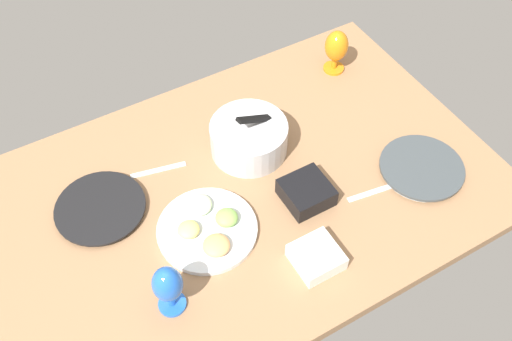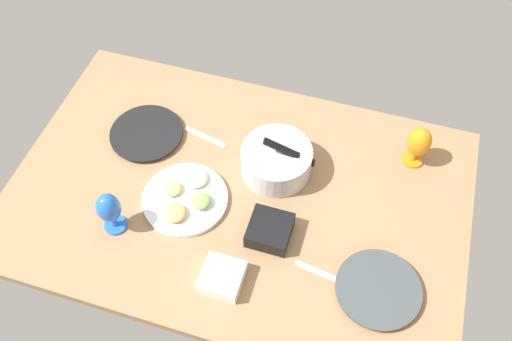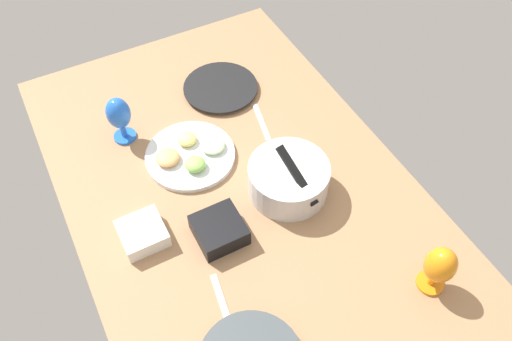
{
  "view_description": "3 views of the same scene",
  "coord_description": "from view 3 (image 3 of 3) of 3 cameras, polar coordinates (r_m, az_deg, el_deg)",
  "views": [
    {
      "loc": [
        -50.44,
        -96.63,
        145.31
      ],
      "look_at": [
        4.83,
        -0.36,
        6.88
      ],
      "focal_mm": 40.7,
      "sensor_mm": 36.0,
      "label": 1
    },
    {
      "loc": [
        36.13,
        -96.08,
        159.91
      ],
      "look_at": [
        4.77,
        6.35,
        6.88
      ],
      "focal_mm": 37.77,
      "sensor_mm": 36.0,
      "label": 2
    },
    {
      "loc": [
        90.77,
        -40.5,
        132.36
      ],
      "look_at": [
        3.53,
        5.68,
        6.88
      ],
      "focal_mm": 36.16,
      "sensor_mm": 36.0,
      "label": 3
    }
  ],
  "objects": [
    {
      "name": "ground_plane",
      "position": [
        1.67,
        -2.29,
        -1.76
      ],
      "size": [
        160.0,
        104.0,
        4.0
      ],
      "primitive_type": "cube",
      "color": "#99704C"
    },
    {
      "name": "dinner_plate_left",
      "position": [
        1.94,
        -3.94,
        9.08
      ],
      "size": [
        27.56,
        27.56,
        1.95
      ],
      "color": "#4C4C51",
      "rests_on": "ground_plane"
    },
    {
      "name": "mixing_bowl",
      "position": [
        1.59,
        3.61,
        -0.84
      ],
      "size": [
        26.26,
        25.19,
        17.52
      ],
      "color": "silver",
      "rests_on": "ground_plane"
    },
    {
      "name": "fruit_platter",
      "position": [
        1.72,
        -7.27,
        1.77
      ],
      "size": [
        29.83,
        29.83,
        5.32
      ],
      "color": "silver",
      "rests_on": "ground_plane"
    },
    {
      "name": "hurricane_glass_blue",
      "position": [
        1.76,
        -14.93,
        5.94
      ],
      "size": [
        8.08,
        8.08,
        17.66
      ],
      "color": "blue",
      "rests_on": "ground_plane"
    },
    {
      "name": "hurricane_glass_orange",
      "position": [
        1.46,
        19.65,
        -9.95
      ],
      "size": [
        8.5,
        8.5,
        17.06
      ],
      "color": "orange",
      "rests_on": "ground_plane"
    },
    {
      "name": "square_bowl_white",
      "position": [
        1.55,
        -12.44,
        -6.75
      ],
      "size": [
        12.8,
        12.8,
        5.2
      ],
      "color": "white",
      "rests_on": "ground_plane"
    },
    {
      "name": "square_bowl_black",
      "position": [
        1.52,
        -4.1,
        -6.49
      ],
      "size": [
        13.9,
        13.9,
        6.2
      ],
      "color": "black",
      "rests_on": "ground_plane"
    },
    {
      "name": "fork_by_left_plate",
      "position": [
        1.82,
        0.61,
        5.44
      ],
      "size": [
        17.97,
        5.58,
        0.6
      ],
      "primitive_type": "cube",
      "rotation": [
        0.0,
        0.0,
        -0.21
      ],
      "color": "silver",
      "rests_on": "ground_plane"
    },
    {
      "name": "fork_by_right_plate",
      "position": [
        1.45,
        -3.74,
        -14.41
      ],
      "size": [
        18.07,
        4.45,
        0.6
      ],
      "primitive_type": "cube",
      "rotation": [
        0.0,
        0.0,
        -0.15
      ],
      "color": "silver",
      "rests_on": "ground_plane"
    }
  ]
}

